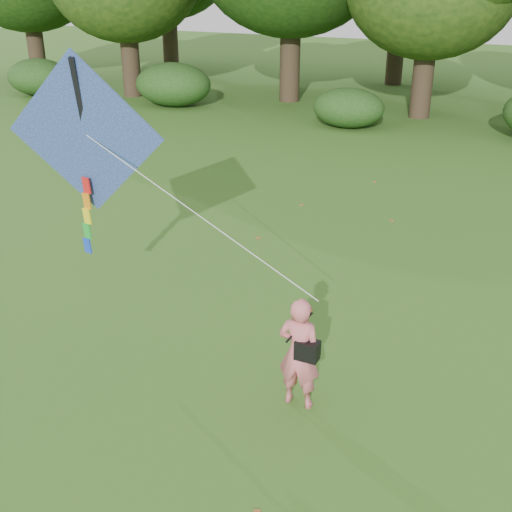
% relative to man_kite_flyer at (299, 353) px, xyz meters
% --- Properties ---
extents(ground, '(100.00, 100.00, 0.00)m').
position_rel_man_kite_flyer_xyz_m(ground, '(-0.65, -0.90, -0.79)').
color(ground, '#265114').
rests_on(ground, ground).
extents(man_kite_flyer, '(0.58, 0.39, 1.58)m').
position_rel_man_kite_flyer_xyz_m(man_kite_flyer, '(0.00, 0.00, 0.00)').
color(man_kite_flyer, '#D6656D').
rests_on(man_kite_flyer, ground).
extents(crossbody_bag, '(0.43, 0.20, 0.67)m').
position_rel_man_kite_flyer_xyz_m(crossbody_bag, '(0.12, -0.03, 0.10)').
color(crossbody_bag, black).
rests_on(crossbody_bag, ground).
extents(flying_kite, '(5.34, 1.17, 3.24)m').
position_rel_man_kite_flyer_xyz_m(flying_kite, '(-3.84, 0.80, 2.26)').
color(flying_kite, '#24599F').
rests_on(flying_kite, ground).
extents(shrub_band, '(39.15, 3.22, 1.88)m').
position_rel_man_kite_flyer_xyz_m(shrub_band, '(-1.37, 16.70, 0.07)').
color(shrub_band, '#264919').
rests_on(shrub_band, ground).
extents(fallen_leaves, '(10.95, 13.95, 0.01)m').
position_rel_man_kite_flyer_xyz_m(fallen_leaves, '(-0.22, 3.00, -0.78)').
color(fallen_leaves, brown).
rests_on(fallen_leaves, ground).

